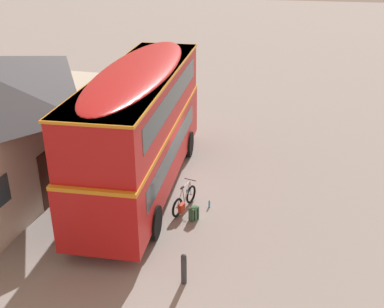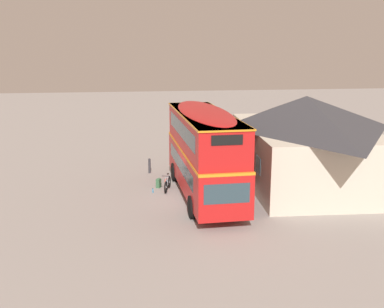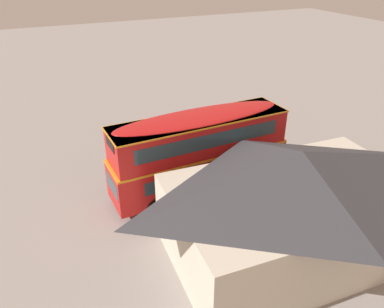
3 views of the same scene
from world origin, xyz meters
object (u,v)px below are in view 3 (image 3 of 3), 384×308
touring_bicycle (205,165)px  water_bottle_blue_sports (194,163)px  kerb_bollard (249,146)px  backpack_on_ground (210,161)px  double_decker_bus (199,150)px

touring_bicycle → water_bottle_blue_sports: 0.95m
kerb_bollard → backpack_on_ground: bearing=6.5°
touring_bicycle → water_bottle_blue_sports: (0.37, -0.84, -0.25)m
water_bottle_blue_sports → backpack_on_ground: bearing=157.8°
double_decker_bus → touring_bicycle: double_decker_bus is taller
water_bottle_blue_sports → kerb_bollard: size_ratio=0.27×
double_decker_bus → kerb_bollard: bearing=-152.0°
backpack_on_ground → kerb_bollard: bearing=-173.5°
backpack_on_ground → kerb_bollard: kerb_bollard is taller
water_bottle_blue_sports → touring_bicycle: bearing=113.9°
backpack_on_ground → touring_bicycle: bearing=39.8°
double_decker_bus → water_bottle_blue_sports: double_decker_bus is taller
touring_bicycle → kerb_bollard: 3.84m
touring_bicycle → double_decker_bus: bearing=54.6°
backpack_on_ground → water_bottle_blue_sports: bearing=-22.2°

